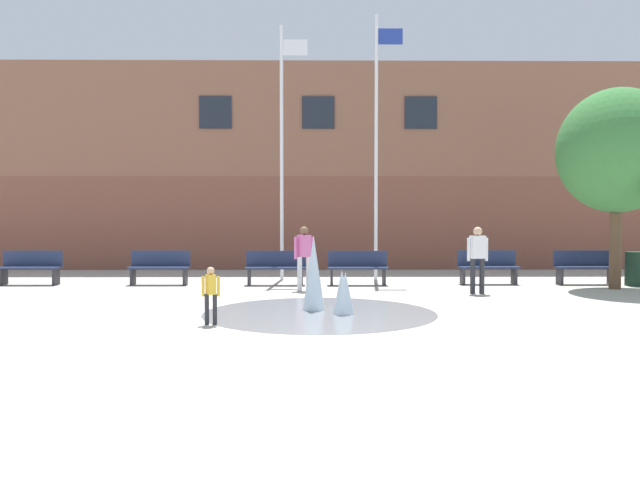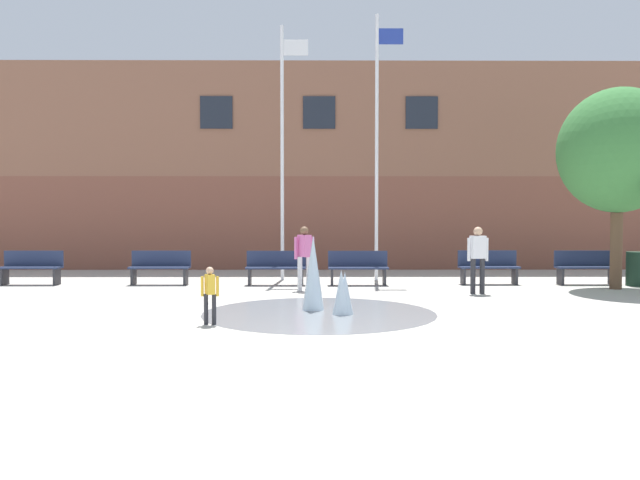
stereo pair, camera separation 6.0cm
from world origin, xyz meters
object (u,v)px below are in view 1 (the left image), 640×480
park_bench_under_left_flagpole (160,267)px  park_bench_near_trashcan (488,266)px  adult_watching (478,254)px  child_running (211,291)px  adult_near_bench (304,253)px  flagpole_left (283,145)px  park_bench_center (276,267)px  trash_can (636,269)px  flagpole_right (377,140)px  park_bench_left_of_flagpoles (31,267)px  park_bench_far_right (584,267)px  street_tree_near_building (617,151)px  park_bench_under_right_flagpole (358,267)px

park_bench_under_left_flagpole → park_bench_near_trashcan: same height
adult_watching → child_running: bearing=22.5°
adult_near_bench → flagpole_left: bearing=-22.3°
adult_watching → park_bench_near_trashcan: bearing=-125.9°
adult_watching → park_bench_center: bearing=-35.6°
park_bench_under_left_flagpole → trash_can: (12.71, -0.38, -0.03)m
adult_watching → flagpole_left: flagpole_left is taller
park_bench_center → adult_watching: size_ratio=1.01×
flagpole_right → park_bench_left_of_flagpoles: bearing=-172.6°
park_bench_center → flagpole_left: (0.13, 1.34, 3.41)m
park_bench_left_of_flagpoles → park_bench_near_trashcan: 12.34m
park_bench_near_trashcan → trash_can: size_ratio=1.78×
park_bench_left_of_flagpoles → park_bench_far_right: 14.95m
street_tree_near_building → park_bench_center: bearing=173.4°
park_bench_far_right → street_tree_near_building: bearing=-74.4°
park_bench_far_right → flagpole_right: bearing=167.1°
park_bench_far_right → child_running: size_ratio=1.62×
flagpole_left → street_tree_near_building: bearing=-15.4°
adult_watching → trash_can: size_ratio=1.77×
child_running → park_bench_under_right_flagpole: bearing=-52.9°
child_running → trash_can: (10.31, 5.85, -0.13)m
child_running → adult_watching: bearing=-80.6°
street_tree_near_building → flagpole_left: bearing=164.6°
child_running → flagpole_right: (3.58, 7.47, 3.47)m
park_bench_left_of_flagpoles → adult_near_bench: 7.51m
park_bench_far_right → child_running: bearing=-145.6°
park_bench_center → park_bench_left_of_flagpoles: bearing=179.0°
park_bench_center → park_bench_near_trashcan: (5.75, 0.15, 0.00)m
park_bench_under_right_flagpole → park_bench_far_right: same height
park_bench_under_right_flagpole → street_tree_near_building: size_ratio=0.32×
park_bench_under_left_flagpole → flagpole_right: 7.07m
flagpole_left → street_tree_near_building: flagpole_left is taller
park_bench_center → street_tree_near_building: street_tree_near_building is taller
park_bench_center → flagpole_left: flagpole_left is taller
park_bench_near_trashcan → trash_can: 3.86m
park_bench_near_trashcan → flagpole_right: bearing=157.7°
flagpole_left → trash_can: size_ratio=8.10×
flagpole_left → street_tree_near_building: (8.53, -2.34, -0.40)m
park_bench_near_trashcan → trash_can: park_bench_near_trashcan is taller
adult_watching → flagpole_right: size_ratio=0.21×
park_bench_far_right → park_bench_under_left_flagpole: bearing=179.9°
adult_watching → flagpole_left: size_ratio=0.22×
park_bench_center → street_tree_near_building: size_ratio=0.32×
park_bench_left_of_flagpoles → park_bench_under_right_flagpole: bearing=-1.0°
adult_near_bench → park_bench_far_right: bearing=-116.4°
adult_watching → street_tree_near_building: size_ratio=0.31×
park_bench_left_of_flagpoles → street_tree_near_building: size_ratio=0.32×
park_bench_near_trashcan → park_bench_far_right: same height
adult_watching → flagpole_left: 6.51m
park_bench_far_right → park_bench_center: bearing=-179.4°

